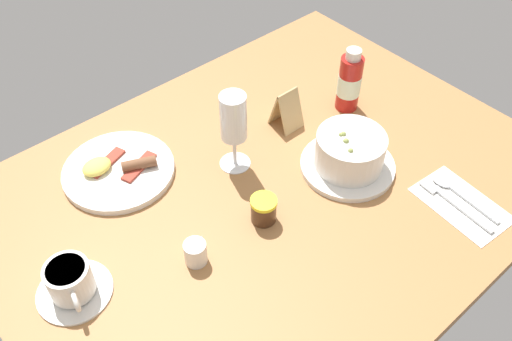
% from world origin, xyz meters
% --- Properties ---
extents(ground_plane, '(1.10, 0.84, 0.03)m').
position_xyz_m(ground_plane, '(0.00, 0.00, -0.01)').
color(ground_plane, '#9E6B3D').
extents(porridge_bowl, '(0.20, 0.20, 0.09)m').
position_xyz_m(porridge_bowl, '(0.15, -0.07, 0.04)').
color(porridge_bowl, silver).
rests_on(porridge_bowl, ground_plane).
extents(cutlery_setting, '(0.12, 0.19, 0.01)m').
position_xyz_m(cutlery_setting, '(0.24, -0.28, 0.00)').
color(cutlery_setting, silver).
rests_on(cutlery_setting, ground_plane).
extents(coffee_cup, '(0.13, 0.13, 0.07)m').
position_xyz_m(coffee_cup, '(-0.42, 0.03, 0.03)').
color(coffee_cup, silver).
rests_on(coffee_cup, ground_plane).
extents(creamer_jug, '(0.05, 0.04, 0.05)m').
position_xyz_m(creamer_jug, '(-0.22, -0.05, 0.02)').
color(creamer_jug, silver).
rests_on(creamer_jug, ground_plane).
extents(wine_glass, '(0.06, 0.06, 0.18)m').
position_xyz_m(wine_glass, '(-0.02, 0.09, 0.12)').
color(wine_glass, white).
rests_on(wine_glass, ground_plane).
extents(jam_jar, '(0.05, 0.05, 0.05)m').
position_xyz_m(jam_jar, '(-0.07, -0.06, 0.03)').
color(jam_jar, '#472A18').
rests_on(jam_jar, ground_plane).
extents(sauce_bottle_red, '(0.05, 0.05, 0.15)m').
position_xyz_m(sauce_bottle_red, '(0.30, 0.07, 0.07)').
color(sauce_bottle_red, '#B21E19').
rests_on(sauce_bottle_red, ground_plane).
extents(breakfast_plate, '(0.23, 0.23, 0.04)m').
position_xyz_m(breakfast_plate, '(-0.22, 0.23, 0.01)').
color(breakfast_plate, silver).
rests_on(breakfast_plate, ground_plane).
extents(menu_card, '(0.06, 0.06, 0.09)m').
position_xyz_m(menu_card, '(0.15, 0.12, 0.05)').
color(menu_card, tan).
rests_on(menu_card, ground_plane).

